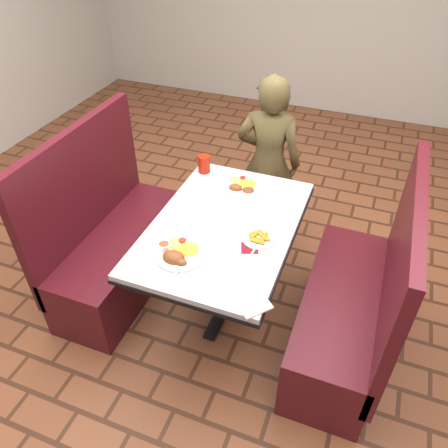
% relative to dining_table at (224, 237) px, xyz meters
% --- Properties ---
extents(room, '(7.00, 7.04, 2.82)m').
position_rel_dining_table_xyz_m(room, '(0.00, 0.00, 1.26)').
color(room, brown).
rests_on(room, ground).
extents(dining_table, '(0.81, 1.21, 0.75)m').
position_rel_dining_table_xyz_m(dining_table, '(0.00, 0.00, 0.00)').
color(dining_table, '#BABCBF').
rests_on(dining_table, ground).
extents(booth_bench_left, '(0.47, 1.20, 1.17)m').
position_rel_dining_table_xyz_m(booth_bench_left, '(-0.80, 0.00, -0.32)').
color(booth_bench_left, '#4B1118').
rests_on(booth_bench_left, ground).
extents(booth_bench_right, '(0.47, 1.20, 1.17)m').
position_rel_dining_table_xyz_m(booth_bench_right, '(0.80, 0.00, -0.32)').
color(booth_bench_right, '#4B1118').
rests_on(booth_bench_right, ground).
extents(diner_person, '(0.51, 0.36, 1.33)m').
position_rel_dining_table_xyz_m(diner_person, '(0.01, 0.89, 0.01)').
color(diner_person, brown).
rests_on(diner_person, ground).
extents(near_dinner_plate, '(0.28, 0.28, 0.09)m').
position_rel_dining_table_xyz_m(near_dinner_plate, '(-0.13, -0.33, 0.13)').
color(near_dinner_plate, white).
rests_on(near_dinner_plate, dining_table).
extents(far_dinner_plate, '(0.26, 0.26, 0.07)m').
position_rel_dining_table_xyz_m(far_dinner_plate, '(-0.02, 0.40, 0.12)').
color(far_dinner_plate, white).
rests_on(far_dinner_plate, dining_table).
extents(plantain_plate, '(0.19, 0.19, 0.03)m').
position_rel_dining_table_xyz_m(plantain_plate, '(0.23, -0.06, 0.11)').
color(plantain_plate, white).
rests_on(plantain_plate, dining_table).
extents(maroon_napkin, '(0.12, 0.12, 0.00)m').
position_rel_dining_table_xyz_m(maroon_napkin, '(0.21, -0.15, 0.10)').
color(maroon_napkin, maroon).
rests_on(maroon_napkin, dining_table).
extents(spoon_utensil, '(0.02, 0.13, 0.00)m').
position_rel_dining_table_xyz_m(spoon_utensil, '(0.24, -0.14, 0.10)').
color(spoon_utensil, silver).
rests_on(spoon_utensil, dining_table).
extents(red_tumbler, '(0.08, 0.08, 0.12)m').
position_rel_dining_table_xyz_m(red_tumbler, '(-0.33, 0.49, 0.16)').
color(red_tumbler, '#B61C0C').
rests_on(red_tumbler, dining_table).
extents(paper_napkin, '(0.24, 0.24, 0.01)m').
position_rel_dining_table_xyz_m(paper_napkin, '(0.32, -0.50, 0.10)').
color(paper_napkin, white).
rests_on(paper_napkin, dining_table).
extents(knife_utensil, '(0.07, 0.18, 0.00)m').
position_rel_dining_table_xyz_m(knife_utensil, '(-0.11, -0.39, 0.11)').
color(knife_utensil, silver).
rests_on(knife_utensil, dining_table).
extents(fork_utensil, '(0.05, 0.14, 0.00)m').
position_rel_dining_table_xyz_m(fork_utensil, '(-0.11, -0.36, 0.11)').
color(fork_utensil, silver).
rests_on(fork_utensil, dining_table).
extents(lettuce_shreds, '(0.28, 0.32, 0.00)m').
position_rel_dining_table_xyz_m(lettuce_shreds, '(0.04, 0.06, 0.10)').
color(lettuce_shreds, '#85AF46').
rests_on(lettuce_shreds, dining_table).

